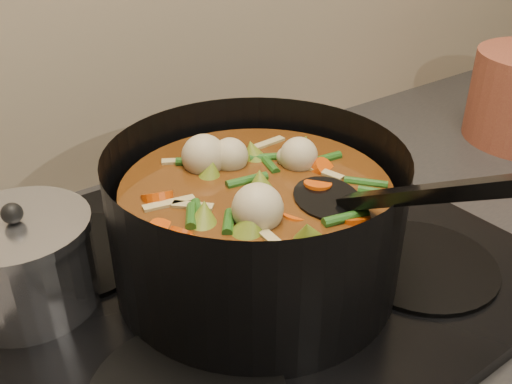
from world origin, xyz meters
TOP-DOWN VIEW (x-y plane):
  - stovetop at (0.00, 1.93)m, footprint 0.62×0.54m
  - stockpot at (-0.01, 1.90)m, footprint 0.38×0.46m
  - saucepan at (-0.23, 2.01)m, footprint 0.15×0.15m

SIDE VIEW (x-z plane):
  - stovetop at x=0.00m, z-range 0.91..0.93m
  - saucepan at x=-0.23m, z-range 0.92..1.04m
  - stockpot at x=-0.01m, z-range 0.89..1.12m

